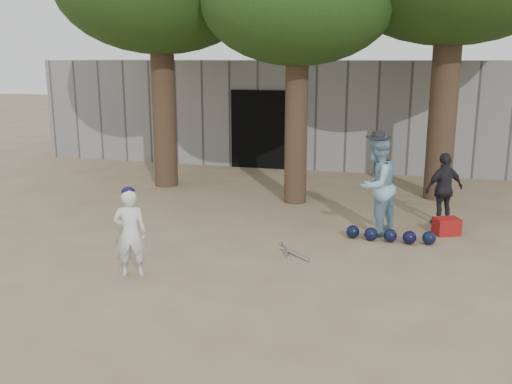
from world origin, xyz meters
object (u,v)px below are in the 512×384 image
(boy_player, at_px, (130,233))
(spectator_blue, at_px, (376,186))
(spectator_dark, at_px, (444,189))
(red_bag, at_px, (447,226))

(boy_player, relative_size, spectator_blue, 0.72)
(boy_player, relative_size, spectator_dark, 0.94)
(boy_player, xyz_separation_m, spectator_dark, (4.43, 3.93, 0.04))
(boy_player, bearing_deg, spectator_dark, -157.98)
(boy_player, xyz_separation_m, red_bag, (4.48, 3.28, -0.49))
(boy_player, bearing_deg, spectator_blue, -157.11)
(spectator_blue, distance_m, red_bag, 1.48)
(spectator_blue, relative_size, red_bag, 4.22)
(spectator_dark, height_order, red_bag, spectator_dark)
(boy_player, xyz_separation_m, spectator_blue, (3.23, 2.96, 0.24))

